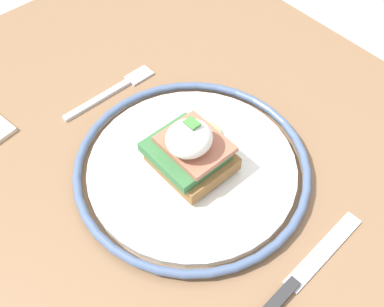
{
  "coord_description": "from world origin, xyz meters",
  "views": [
    {
      "loc": [
        0.26,
        -0.22,
        1.22
      ],
      "look_at": [
        0.01,
        0.01,
        0.78
      ],
      "focal_mm": 45.0,
      "sensor_mm": 36.0,
      "label": 1
    }
  ],
  "objects": [
    {
      "name": "dining_table",
      "position": [
        0.0,
        0.0,
        0.6
      ],
      "size": [
        0.85,
        0.69,
        0.75
      ],
      "color": "#846042",
      "rests_on": "ground_plane"
    },
    {
      "name": "plate",
      "position": [
        0.01,
        0.01,
        0.75
      ],
      "size": [
        0.28,
        0.28,
        0.02
      ],
      "color": "silver",
      "rests_on": "dining_table"
    },
    {
      "name": "sandwich",
      "position": [
        0.01,
        0.01,
        0.79
      ],
      "size": [
        0.09,
        0.1,
        0.07
      ],
      "color": "olive",
      "rests_on": "plate"
    },
    {
      "name": "fork",
      "position": [
        -0.17,
        0.01,
        0.75
      ],
      "size": [
        0.02,
        0.14,
        0.0
      ],
      "color": "silver",
      "rests_on": "dining_table"
    },
    {
      "name": "knife",
      "position": [
        0.18,
        -0.01,
        0.75
      ],
      "size": [
        0.03,
        0.19,
        0.01
      ],
      "color": "#2D2D2D",
      "rests_on": "dining_table"
    }
  ]
}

